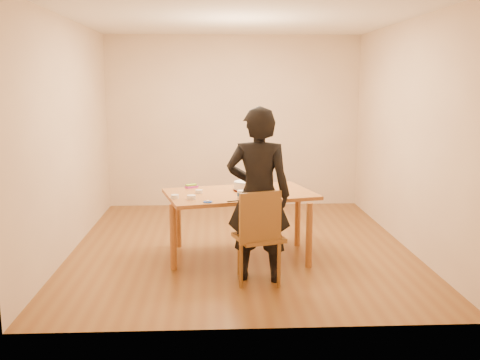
{
  "coord_description": "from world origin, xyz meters",
  "views": [
    {
      "loc": [
        -0.31,
        -6.28,
        1.96
      ],
      "look_at": [
        -0.03,
        -0.46,
        0.9
      ],
      "focal_mm": 40.0,
      "sensor_mm": 36.0,
      "label": 1
    }
  ],
  "objects_px": {
    "dining_chair": "(259,237)",
    "dining_table": "(240,194)",
    "cake_plate": "(244,190)",
    "person": "(258,195)",
    "cake": "(244,186)"
  },
  "relations": [
    {
      "from": "dining_table",
      "to": "dining_chair",
      "type": "distance_m",
      "value": 0.84
    },
    {
      "from": "person",
      "to": "cake_plate",
      "type": "bearing_deg",
      "value": -73.7
    },
    {
      "from": "dining_chair",
      "to": "cake",
      "type": "xyz_separation_m",
      "value": [
        -0.09,
        0.88,
        0.36
      ]
    },
    {
      "from": "dining_table",
      "to": "dining_chair",
      "type": "xyz_separation_m",
      "value": [
        0.15,
        -0.78,
        -0.28
      ]
    },
    {
      "from": "cake_plate",
      "to": "cake",
      "type": "height_order",
      "value": "cake"
    },
    {
      "from": "dining_table",
      "to": "person",
      "type": "distance_m",
      "value": 0.76
    },
    {
      "from": "dining_table",
      "to": "dining_chair",
      "type": "bearing_deg",
      "value": -93.11
    },
    {
      "from": "dining_chair",
      "to": "cake",
      "type": "height_order",
      "value": "cake"
    },
    {
      "from": "cake_plate",
      "to": "dining_chair",
      "type": "bearing_deg",
      "value": -83.92
    },
    {
      "from": "dining_chair",
      "to": "cake",
      "type": "relative_size",
      "value": 1.81
    },
    {
      "from": "dining_chair",
      "to": "cake_plate",
      "type": "relative_size",
      "value": 1.68
    },
    {
      "from": "cake_plate",
      "to": "person",
      "type": "relative_size",
      "value": 0.15
    },
    {
      "from": "dining_chair",
      "to": "dining_table",
      "type": "bearing_deg",
      "value": 83.34
    },
    {
      "from": "person",
      "to": "dining_chair",
      "type": "bearing_deg",
      "value": 99.9
    },
    {
      "from": "cake",
      "to": "person",
      "type": "height_order",
      "value": "person"
    }
  ]
}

